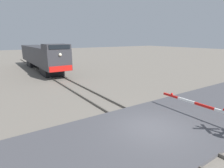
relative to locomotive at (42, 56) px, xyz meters
The scene contains 5 objects.
ground_plane 22.91m from the locomotive, 90.00° to the right, with size 160.00×160.00×0.00m, color slate.
rail_track_left 22.91m from the locomotive, 91.80° to the right, with size 0.08×80.00×0.15m, color #59544C.
rail_track_right 22.91m from the locomotive, 88.20° to the right, with size 0.08×80.00×0.15m, color #59544C.
road_surface 22.90m from the locomotive, 90.00° to the right, with size 36.00×6.22×0.16m, color #47474C.
locomotive is the anchor object (origin of this frame).
Camera 1 is at (-6.77, -6.22, 4.83)m, focal length 29.51 mm.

